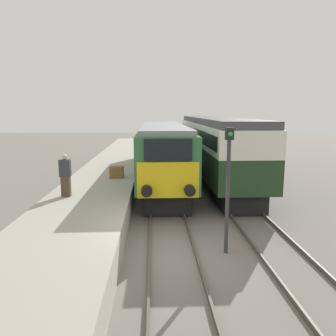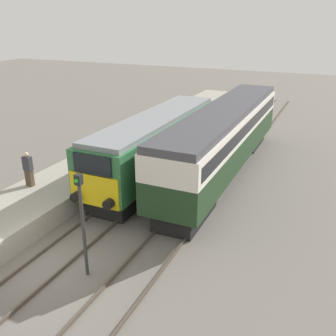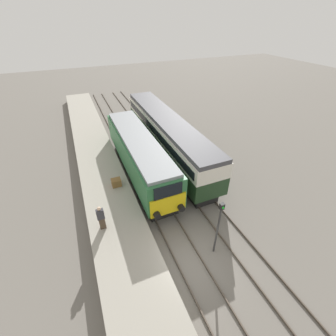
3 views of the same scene
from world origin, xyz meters
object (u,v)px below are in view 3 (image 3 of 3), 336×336
(locomotive, at_px, (139,155))
(signal_post, at_px, (218,225))
(passenger_carriage, at_px, (167,133))
(person_on_platform, at_px, (101,218))
(luggage_crate, at_px, (116,182))

(locomotive, distance_m, signal_post, 9.47)
(locomotive, height_order, passenger_carriage, passenger_carriage)
(locomotive, relative_size, signal_post, 3.26)
(passenger_carriage, height_order, person_on_platform, passenger_carriage)
(locomotive, height_order, luggage_crate, locomotive)
(locomotive, relative_size, person_on_platform, 7.36)
(signal_post, distance_m, luggage_crate, 8.49)
(locomotive, distance_m, passenger_carriage, 4.00)
(passenger_carriage, xyz_separation_m, person_on_platform, (-7.57, -7.82, -0.57))
(person_on_platform, relative_size, luggage_crate, 2.50)
(passenger_carriage, distance_m, signal_post, 11.50)
(person_on_platform, bearing_deg, luggage_crate, 66.12)
(signal_post, relative_size, luggage_crate, 5.66)
(signal_post, bearing_deg, passenger_carriage, 81.50)
(passenger_carriage, bearing_deg, locomotive, -148.76)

